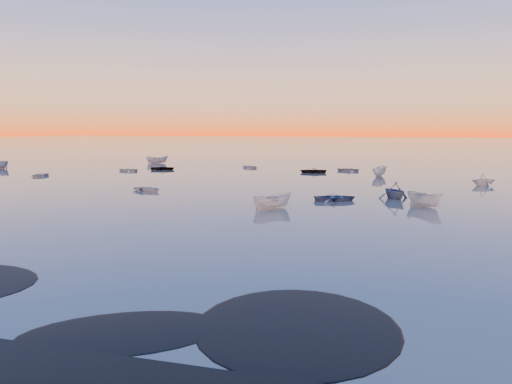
% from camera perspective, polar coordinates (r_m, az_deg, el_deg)
% --- Properties ---
extents(ground, '(600.00, 600.00, 0.00)m').
position_cam_1_polar(ground, '(117.67, 10.12, 3.59)').
color(ground, slate).
rests_on(ground, ground).
extents(mud_lobes, '(140.00, 6.00, 0.07)m').
position_cam_1_polar(mud_lobes, '(21.13, -19.98, -13.96)').
color(mud_lobes, black).
rests_on(mud_lobes, ground).
extents(moored_fleet, '(124.00, 58.00, 1.20)m').
position_cam_1_polar(moored_fleet, '(71.22, 6.26, 1.26)').
color(moored_fleet, silver).
rests_on(moored_fleet, ground).
extents(boat_near_center, '(3.99, 4.15, 1.40)m').
position_cam_1_polar(boat_near_center, '(46.83, 1.85, -1.89)').
color(boat_near_center, silver).
rests_on(boat_near_center, ground).
extents(boat_near_right, '(4.34, 3.61, 1.40)m').
position_cam_1_polar(boat_near_right, '(55.34, 15.53, -0.72)').
color(boat_near_right, '#384B6C').
rests_on(boat_near_right, ground).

